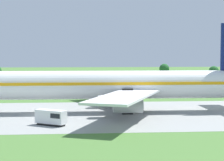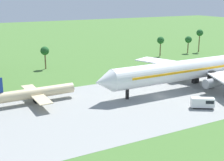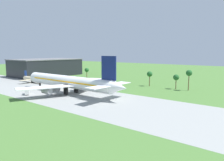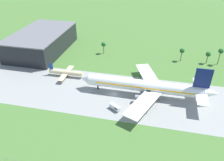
# 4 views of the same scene
# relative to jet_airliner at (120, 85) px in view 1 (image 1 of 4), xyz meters

# --- Properties ---
(ground_plane) EXTENTS (600.00, 600.00, 0.00)m
(ground_plane) POSITION_rel_jet_airliner_xyz_m (-18.46, -2.96, -6.32)
(ground_plane) COLOR #477233
(taxiway_strip) EXTENTS (320.00, 44.00, 0.02)m
(taxiway_strip) POSITION_rel_jet_airliner_xyz_m (-18.46, -2.96, -6.31)
(taxiway_strip) COLOR gray
(taxiway_strip) RESTS_ON ground_plane
(jet_airliner) EXTENTS (77.59, 58.24, 20.80)m
(jet_airliner) POSITION_rel_jet_airliner_xyz_m (0.00, 0.00, 0.00)
(jet_airliner) COLOR white
(jet_airliner) RESTS_ON ground_plane
(baggage_tug) EXTENTS (6.28, 5.00, 2.96)m
(baggage_tug) POSITION_rel_jet_airliner_xyz_m (-14.68, -16.62, -4.75)
(baggage_tug) COLOR black
(baggage_tug) RESTS_ON ground_plane
(palm_tree_row) EXTENTS (89.13, 3.60, 12.23)m
(palm_tree_row) POSITION_rel_jet_airliner_xyz_m (17.59, 50.26, 1.82)
(palm_tree_row) COLOR brown
(palm_tree_row) RESTS_ON ground_plane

